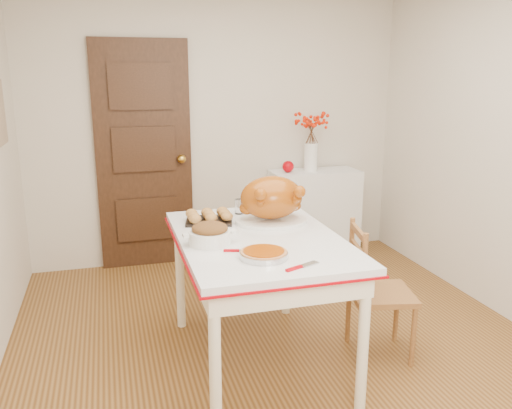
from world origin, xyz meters
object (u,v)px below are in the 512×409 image
object	(u,v)px
sideboard	(314,213)
kitchen_table	(258,301)
chair_oak	(381,291)
turkey_platter	(272,200)
pumpkin_pie	(264,253)

from	to	relation	value
sideboard	kitchen_table	xyz separation A→B (m)	(-1.08, -1.78, -0.01)
kitchen_table	chair_oak	distance (m)	0.79
turkey_platter	pumpkin_pie	xyz separation A→B (m)	(-0.24, -0.62, -0.12)
chair_oak	kitchen_table	bearing A→B (deg)	94.79
kitchen_table	chair_oak	world-z (taller)	chair_oak
sideboard	pumpkin_pie	bearing A→B (deg)	-118.42
kitchen_table	sideboard	bearing A→B (deg)	58.62
sideboard	kitchen_table	world-z (taller)	sideboard
sideboard	turkey_platter	size ratio (longest dim) A/B	1.80
kitchen_table	pumpkin_pie	bearing A→B (deg)	-101.83
kitchen_table	chair_oak	bearing A→B (deg)	-7.88
chair_oak	turkey_platter	size ratio (longest dim) A/B	1.84
sideboard	chair_oak	bearing A→B (deg)	-99.17
sideboard	turkey_platter	distance (m)	1.87
chair_oak	pumpkin_pie	size ratio (longest dim) A/B	3.39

